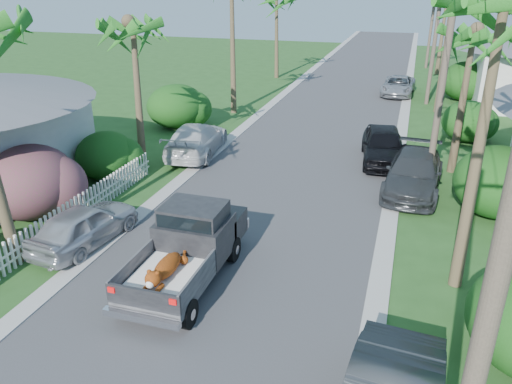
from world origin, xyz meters
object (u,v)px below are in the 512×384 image
(utility_pole_b, at_px, (444,73))
(parked_car_rf, at_px, (384,146))
(palm_r_b, at_px, (474,30))
(utility_pole_d, at_px, (433,16))
(parked_car_rd, at_px, (398,86))
(parked_car_ln, at_px, (84,225))
(utility_pole_c, at_px, (436,33))
(utility_pole_a, at_px, (491,307))
(pickup_truck, at_px, (191,243))
(parked_car_lf, at_px, (196,139))
(palm_l_b, at_px, (131,23))
(parked_car_rm, at_px, (414,173))

(utility_pole_b, bearing_deg, parked_car_rf, 129.28)
(palm_r_b, bearing_deg, utility_pole_d, 92.05)
(parked_car_rd, distance_m, utility_pole_b, 17.85)
(parked_car_ln, xyz_separation_m, utility_pole_c, (10.46, 23.25, 3.93))
(utility_pole_a, bearing_deg, parked_car_rd, 93.54)
(palm_r_b, relative_size, utility_pole_c, 0.80)
(utility_pole_a, distance_m, utility_pole_c, 30.00)
(palm_r_b, distance_m, utility_pole_a, 17.08)
(parked_car_rd, bearing_deg, utility_pole_c, -45.93)
(pickup_truck, xyz_separation_m, parked_car_lf, (-4.10, 9.75, -0.26))
(pickup_truck, bearing_deg, parked_car_lf, 112.80)
(parked_car_lf, relative_size, palm_l_b, 0.70)
(pickup_truck, relative_size, parked_car_rf, 1.09)
(palm_l_b, distance_m, palm_r_b, 13.73)
(palm_l_b, xyz_separation_m, utility_pole_a, (12.40, -14.00, -1.55))
(palm_r_b, bearing_deg, pickup_truck, -124.69)
(pickup_truck, bearing_deg, utility_pole_b, 53.66)
(parked_car_rf, xyz_separation_m, parked_car_ln, (-8.47, -10.68, -0.13))
(parked_car_rd, height_order, parked_car_lf, parked_car_lf)
(utility_pole_a, bearing_deg, parked_car_rf, 96.51)
(parked_car_rd, relative_size, utility_pole_a, 0.52)
(parked_car_lf, bearing_deg, utility_pole_d, -117.24)
(parked_car_rm, relative_size, parked_car_lf, 0.99)
(parked_car_lf, bearing_deg, utility_pole_b, 167.89)
(palm_r_b, xyz_separation_m, utility_pole_b, (-1.00, -2.00, -1.35))
(palm_l_b, distance_m, utility_pole_d, 33.42)
(parked_car_rm, xyz_separation_m, utility_pole_b, (0.60, 0.63, 3.86))
(parked_car_ln, relative_size, utility_pole_b, 0.44)
(pickup_truck, xyz_separation_m, parked_car_rf, (4.51, 11.27, -0.21))
(utility_pole_a, bearing_deg, parked_car_lf, 123.68)
(parked_car_rm, distance_m, parked_car_lf, 10.12)
(pickup_truck, bearing_deg, parked_car_rf, 68.18)
(parked_car_rf, relative_size, utility_pole_a, 0.52)
(palm_r_b, bearing_deg, parked_car_rm, -121.32)
(utility_pole_a, distance_m, utility_pole_b, 15.00)
(parked_car_rf, xyz_separation_m, utility_pole_b, (1.99, -2.43, 3.80))
(parked_car_rf, distance_m, utility_pole_d, 27.90)
(palm_l_b, bearing_deg, utility_pole_a, -48.47)
(parked_car_rf, distance_m, utility_pole_a, 17.95)
(parked_car_rf, height_order, utility_pole_d, utility_pole_d)
(parked_car_rd, bearing_deg, utility_pole_a, -83.46)
(parked_car_rm, relative_size, utility_pole_a, 0.57)
(parked_car_rf, xyz_separation_m, utility_pole_d, (1.99, 27.57, 3.80))
(parked_car_rf, height_order, utility_pole_a, utility_pole_a)
(parked_car_rd, distance_m, palm_l_b, 21.75)
(utility_pole_c, bearing_deg, utility_pole_a, -90.00)
(parked_car_ln, bearing_deg, parked_car_lf, -82.08)
(parked_car_rm, xyz_separation_m, utility_pole_c, (0.60, 15.63, 3.86))
(parked_car_lf, xyz_separation_m, utility_pole_b, (10.60, -0.91, 3.85))
(parked_car_rd, height_order, utility_pole_d, utility_pole_d)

